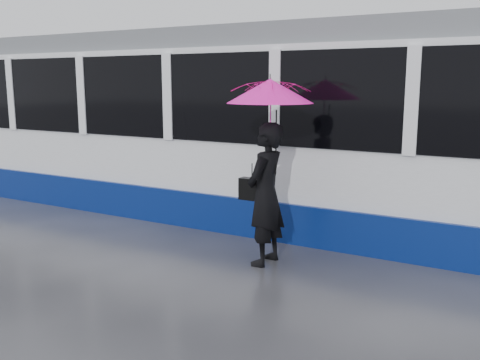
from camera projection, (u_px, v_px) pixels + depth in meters
The scene contains 6 objects.
ground at pixel (171, 252), 7.80m from camera, with size 90.00×90.00×0.00m, color #2A2B2F.
rails at pixel (253, 215), 9.93m from camera, with size 34.00×1.51×0.02m.
tram at pixel (463, 138), 7.90m from camera, with size 26.00×2.56×3.35m.
woman at pixel (266, 194), 7.16m from camera, with size 0.70×0.46×1.93m, color black.
umbrella at pixel (270, 108), 6.93m from camera, with size 1.14×1.14×1.30m.
handbag at pixel (252, 189), 7.28m from camera, with size 0.35×0.15×0.48m.
Camera 1 is at (4.60, -5.98, 2.45)m, focal length 40.00 mm.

